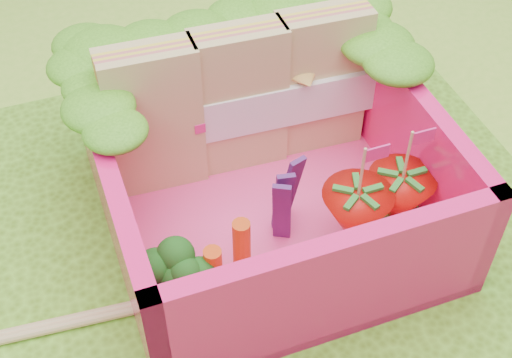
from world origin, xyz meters
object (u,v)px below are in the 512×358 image
object	(u,v)px
bento_box	(267,172)
strawberry_right	(398,200)
broccoli	(178,273)
strawberry_left	(355,218)
sandwich_stack	(240,100)

from	to	relation	value
bento_box	strawberry_right	xyz separation A→B (m)	(0.47, -0.25, -0.08)
broccoli	strawberry_left	world-z (taller)	strawberry_left
broccoli	strawberry_right	bearing A→B (deg)	4.52
bento_box	sandwich_stack	bearing A→B (deg)	89.22
strawberry_right	broccoli	bearing A→B (deg)	-175.48
strawberry_left	strawberry_right	world-z (taller)	strawberry_left
broccoli	bento_box	bearing A→B (deg)	35.07
bento_box	strawberry_left	world-z (taller)	strawberry_left
strawberry_left	sandwich_stack	bearing A→B (deg)	112.57
sandwich_stack	bento_box	bearing A→B (deg)	-90.78
bento_box	broccoli	xyz separation A→B (m)	(-0.47, -0.33, -0.04)
bento_box	sandwich_stack	world-z (taller)	sandwich_stack
broccoli	strawberry_left	distance (m)	0.73
broccoli	sandwich_stack	bearing A→B (deg)	54.58
bento_box	strawberry_left	distance (m)	0.39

